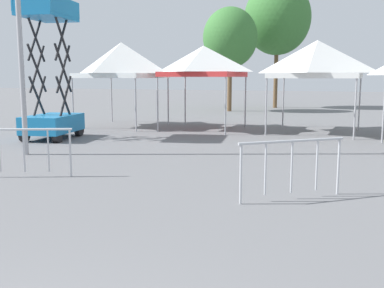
{
  "coord_description": "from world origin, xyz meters",
  "views": [
    {
      "loc": [
        2.07,
        -1.42,
        2.17
      ],
      "look_at": [
        -0.01,
        3.95,
        1.3
      ],
      "focal_mm": 41.78,
      "sensor_mm": 36.0,
      "label": 1
    }
  ],
  "objects_px": {
    "canopy_tent_left_of_center": "(317,59)",
    "tree_behind_tents_center": "(230,38)",
    "crowd_barrier_near_person": "(23,143)",
    "scissor_lift": "(52,99)",
    "canopy_tent_far_left": "(122,60)",
    "canopy_tent_center": "(204,61)",
    "crowd_barrier_by_lift": "(292,158)",
    "tree_behind_tents_left": "(277,18)"
  },
  "relations": [
    {
      "from": "tree_behind_tents_left",
      "to": "crowd_barrier_by_lift",
      "type": "distance_m",
      "value": 25.01
    },
    {
      "from": "crowd_barrier_by_lift",
      "to": "crowd_barrier_near_person",
      "type": "height_order",
      "value": "same"
    },
    {
      "from": "scissor_lift",
      "to": "crowd_barrier_near_person",
      "type": "relative_size",
      "value": 2.46
    },
    {
      "from": "canopy_tent_far_left",
      "to": "tree_behind_tents_center",
      "type": "relative_size",
      "value": 0.56
    },
    {
      "from": "scissor_lift",
      "to": "crowd_barrier_by_lift",
      "type": "height_order",
      "value": "scissor_lift"
    },
    {
      "from": "scissor_lift",
      "to": "canopy_tent_far_left",
      "type": "bearing_deg",
      "value": 86.52
    },
    {
      "from": "tree_behind_tents_center",
      "to": "crowd_barrier_near_person",
      "type": "xyz_separation_m",
      "value": [
        1.25,
        -19.99,
        -3.85
      ]
    },
    {
      "from": "tree_behind_tents_left",
      "to": "crowd_barrier_by_lift",
      "type": "height_order",
      "value": "tree_behind_tents_left"
    },
    {
      "from": "canopy_tent_center",
      "to": "crowd_barrier_near_person",
      "type": "relative_size",
      "value": 1.76
    },
    {
      "from": "tree_behind_tents_left",
      "to": "tree_behind_tents_center",
      "type": "bearing_deg",
      "value": -116.6
    },
    {
      "from": "tree_behind_tents_center",
      "to": "crowd_barrier_near_person",
      "type": "distance_m",
      "value": 20.39
    },
    {
      "from": "scissor_lift",
      "to": "tree_behind_tents_left",
      "type": "distance_m",
      "value": 20.04
    },
    {
      "from": "crowd_barrier_by_lift",
      "to": "crowd_barrier_near_person",
      "type": "xyz_separation_m",
      "value": [
        -5.7,
        -0.3,
        0.0
      ]
    },
    {
      "from": "canopy_tent_far_left",
      "to": "canopy_tent_left_of_center",
      "type": "relative_size",
      "value": 1.02
    },
    {
      "from": "canopy_tent_left_of_center",
      "to": "crowd_barrier_by_lift",
      "type": "relative_size",
      "value": 2.19
    },
    {
      "from": "tree_behind_tents_center",
      "to": "canopy_tent_far_left",
      "type": "bearing_deg",
      "value": -100.34
    },
    {
      "from": "canopy_tent_left_of_center",
      "to": "crowd_barrier_near_person",
      "type": "xyz_separation_m",
      "value": [
        -5.03,
        -10.46,
        -2.09
      ]
    },
    {
      "from": "tree_behind_tents_center",
      "to": "crowd_barrier_by_lift",
      "type": "xyz_separation_m",
      "value": [
        6.95,
        -19.68,
        -3.85
      ]
    },
    {
      "from": "canopy_tent_left_of_center",
      "to": "tree_behind_tents_center",
      "type": "xyz_separation_m",
      "value": [
        -6.29,
        9.52,
        1.76
      ]
    },
    {
      "from": "canopy_tent_center",
      "to": "crowd_barrier_near_person",
      "type": "bearing_deg",
      "value": -93.38
    },
    {
      "from": "canopy_tent_left_of_center",
      "to": "scissor_lift",
      "type": "height_order",
      "value": "scissor_lift"
    },
    {
      "from": "scissor_lift",
      "to": "crowd_barrier_by_lift",
      "type": "xyz_separation_m",
      "value": [
        9.1,
        -4.95,
        -0.65
      ]
    },
    {
      "from": "canopy_tent_center",
      "to": "canopy_tent_left_of_center",
      "type": "bearing_deg",
      "value": 7.06
    },
    {
      "from": "tree_behind_tents_left",
      "to": "crowd_barrier_near_person",
      "type": "bearing_deg",
      "value": -92.07
    },
    {
      "from": "canopy_tent_far_left",
      "to": "tree_behind_tents_left",
      "type": "relative_size",
      "value": 0.42
    },
    {
      "from": "canopy_tent_far_left",
      "to": "scissor_lift",
      "type": "xyz_separation_m",
      "value": [
        -0.27,
        -4.44,
        -1.49
      ]
    },
    {
      "from": "canopy_tent_left_of_center",
      "to": "crowd_barrier_near_person",
      "type": "relative_size",
      "value": 1.83
    },
    {
      "from": "scissor_lift",
      "to": "tree_behind_tents_left",
      "type": "height_order",
      "value": "tree_behind_tents_left"
    },
    {
      "from": "scissor_lift",
      "to": "tree_behind_tents_center",
      "type": "relative_size",
      "value": 0.74
    },
    {
      "from": "canopy_tent_left_of_center",
      "to": "tree_behind_tents_left",
      "type": "height_order",
      "value": "tree_behind_tents_left"
    },
    {
      "from": "scissor_lift",
      "to": "canopy_tent_left_of_center",
      "type": "bearing_deg",
      "value": 31.71
    },
    {
      "from": "canopy_tent_far_left",
      "to": "crowd_barrier_by_lift",
      "type": "relative_size",
      "value": 2.24
    },
    {
      "from": "canopy_tent_center",
      "to": "tree_behind_tents_center",
      "type": "distance_m",
      "value": 10.4
    },
    {
      "from": "canopy_tent_far_left",
      "to": "scissor_lift",
      "type": "height_order",
      "value": "scissor_lift"
    },
    {
      "from": "canopy_tent_far_left",
      "to": "crowd_barrier_near_person",
      "type": "height_order",
      "value": "canopy_tent_far_left"
    },
    {
      "from": "scissor_lift",
      "to": "tree_behind_tents_center",
      "type": "height_order",
      "value": "tree_behind_tents_center"
    },
    {
      "from": "tree_behind_tents_center",
      "to": "tree_behind_tents_left",
      "type": "bearing_deg",
      "value": 63.4
    },
    {
      "from": "canopy_tent_far_left",
      "to": "canopy_tent_center",
      "type": "distance_m",
      "value": 3.72
    },
    {
      "from": "scissor_lift",
      "to": "crowd_barrier_near_person",
      "type": "bearing_deg",
      "value": -57.11
    },
    {
      "from": "canopy_tent_left_of_center",
      "to": "scissor_lift",
      "type": "relative_size",
      "value": 0.74
    },
    {
      "from": "canopy_tent_far_left",
      "to": "scissor_lift",
      "type": "bearing_deg",
      "value": -93.48
    },
    {
      "from": "tree_behind_tents_left",
      "to": "crowd_barrier_near_person",
      "type": "xyz_separation_m",
      "value": [
        -0.88,
        -24.24,
        -5.44
      ]
    }
  ]
}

